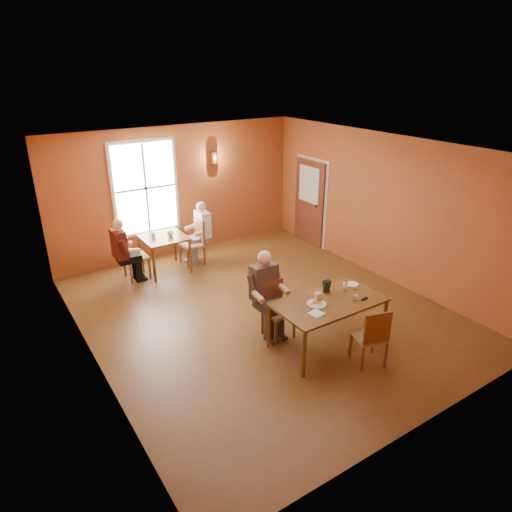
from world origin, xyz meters
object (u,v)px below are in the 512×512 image
chair_diner_main (278,311)px  diner_main (280,299)px  chair_diner_maroon (136,256)px  main_table (327,323)px  chair_empty (369,335)px  diner_white (193,236)px  diner_maroon (134,248)px  chair_diner_white (192,243)px  second_table (165,254)px

chair_diner_main → diner_main: bearing=90.0°
chair_diner_maroon → main_table: bearing=22.5°
main_table → chair_diner_main: bearing=127.6°
chair_empty → diner_white: 4.86m
main_table → chair_empty: chair_empty is taller
main_table → diner_main: size_ratio=1.22×
main_table → chair_diner_main: chair_diner_main is taller
chair_empty → diner_white: size_ratio=0.71×
diner_maroon → diner_white: bearing=90.0°
chair_empty → diner_white: (-0.60, 4.82, 0.20)m
diner_main → chair_diner_maroon: size_ratio=1.41×
chair_diner_main → chair_empty: chair_empty is taller
chair_diner_main → diner_white: (0.12, 3.47, 0.20)m
main_table → diner_maroon: diner_maroon is taller
main_table → chair_diner_white: (-0.41, 4.12, 0.11)m
diner_maroon → chair_diner_maroon: bearing=90.0°
diner_main → diner_maroon: 3.72m
diner_main → chair_diner_maroon: diner_main is taller
chair_diner_main → chair_diner_maroon: chair_diner_maroon is taller
chair_diner_white → chair_empty: bearing=-172.5°
main_table → diner_white: (-0.38, 4.12, 0.27)m
second_table → main_table: bearing=-75.6°
chair_empty → diner_maroon: size_ratio=0.71×
chair_diner_main → diner_maroon: 3.69m
main_table → diner_maroon: bearing=112.9°
main_table → second_table: 4.26m
main_table → chair_diner_white: chair_diner_white is taller
main_table → second_table: main_table is taller
diner_white → diner_maroon: (-1.36, 0.00, 0.00)m
diner_main → second_table: bearing=-80.9°
main_table → diner_main: 0.85m
chair_diner_maroon → chair_diner_white: bearing=90.0°
diner_main → chair_diner_white: bearing=-91.4°
second_table → diner_white: diner_white is taller
chair_empty → second_table: 4.99m
main_table → chair_diner_white: size_ratio=1.68×
second_table → chair_diner_maroon: bearing=180.0°
main_table → chair_diner_white: bearing=95.7°
diner_main → chair_empty: size_ratio=1.48×
main_table → chair_diner_maroon: (-1.71, 4.12, 0.10)m
diner_main → chair_diner_white: 3.51m
main_table → chair_diner_maroon: size_ratio=1.71×
chair_empty → second_table: (-1.28, 4.82, -0.08)m
chair_empty → diner_white: bearing=114.1°
chair_diner_main → diner_main: diner_main is taller
diner_white → diner_maroon: size_ratio=1.00×
chair_diner_white → chair_diner_maroon: (-1.30, 0.00, -0.01)m
chair_diner_main → chair_diner_maroon: 3.68m
second_table → chair_diner_main: bearing=-80.8°
diner_white → diner_maroon: bearing=90.0°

